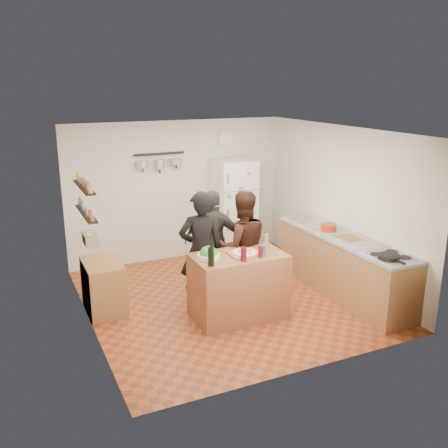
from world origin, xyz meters
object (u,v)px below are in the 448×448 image
pepper_mill (266,243)px  salt_canister (263,250)px  person_back (214,241)px  skillet (389,257)px  red_bowl (328,227)px  side_table (104,286)px  prep_island (239,286)px  counter_run (343,266)px  person_left (201,251)px  person_center (242,247)px  fridge (233,208)px  salad_bowl (209,256)px  wall_clock (226,138)px  wine_bottle (211,257)px

pepper_mill → salt_canister: size_ratio=1.38×
person_back → skillet: size_ratio=5.48×
salt_canister → red_bowl: 1.54m
pepper_mill → side_table: (-2.09, 0.93, -0.63)m
prep_island → counter_run: size_ratio=0.48×
person_left → salt_canister: bearing=147.7°
person_left → skillet: size_ratio=5.99×
salt_canister → person_center: 0.62m
counter_run → person_back: bearing=149.9°
fridge → side_table: (-2.69, -1.36, -0.54)m
pepper_mill → red_bowl: size_ratio=0.74×
person_left → salad_bowl: bearing=91.3°
prep_island → red_bowl: red_bowl is taller
person_center → skillet: 2.04m
pepper_mill → counter_run: pepper_mill is taller
person_left → red_bowl: size_ratio=7.12×
person_center → person_back: bearing=-57.4°
skillet → side_table: bearing=149.5°
prep_island → skillet: skillet is taller
side_table → person_back: bearing=1.6°
pepper_mill → wall_clock: size_ratio=0.60×
prep_island → pepper_mill: (0.45, 0.05, 0.54)m
prep_island → person_left: 0.72m
prep_island → person_center: size_ratio=0.75×
person_center → wall_clock: bearing=-97.4°
person_center → red_bowl: (1.45, -0.09, 0.14)m
prep_island → wine_bottle: size_ratio=5.17×
salt_canister → person_back: (-0.22, 1.15, -0.19)m
person_back → counter_run: (1.71, -0.99, -0.34)m
prep_island → person_back: (0.08, 1.03, 0.33)m
salt_canister → fridge: (0.75, 2.45, -0.07)m
person_back → counter_run: bearing=-177.1°
wine_bottle → wall_clock: (1.55, 2.88, 1.12)m
wall_clock → prep_island: bearing=-111.4°
salt_canister → skillet: (1.40, -0.87, -0.03)m
red_bowl → salt_canister: bearing=-160.4°
counter_run → wall_clock: size_ratio=8.77×
counter_run → side_table: size_ratio=3.29×
salt_canister → skillet: bearing=-31.8°
wine_bottle → pepper_mill: (0.95, 0.27, -0.03)m
salad_bowl → wine_bottle: 0.30m
counter_run → skillet: (-0.10, -1.02, 0.50)m
person_back → person_center: bearing=144.0°
red_bowl → fridge: (-0.70, 1.94, -0.07)m
person_center → counter_run: size_ratio=0.63×
counter_run → wine_bottle: bearing=-173.7°
wine_bottle → wall_clock: size_ratio=0.81×
salt_canister → person_center: size_ratio=0.08×
red_bowl → person_center: bearing=176.5°
salad_bowl → fridge: bearing=57.3°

